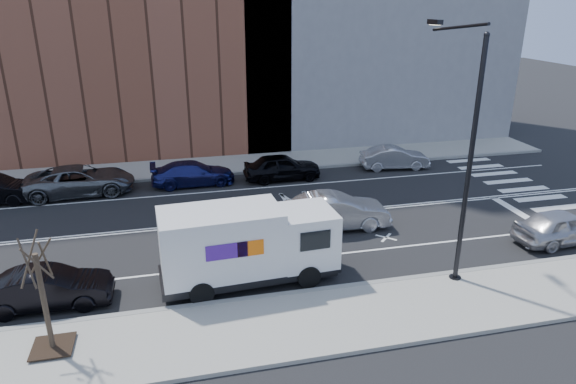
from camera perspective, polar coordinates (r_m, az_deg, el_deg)
name	(u,v)px	position (r m, az deg, el deg)	size (l,w,h in m)	color
ground	(242,221)	(24.79, -5.10, -3.23)	(120.00, 120.00, 0.00)	black
sidewalk_near	(282,326)	(17.18, -0.62, -14.70)	(44.00, 3.60, 0.15)	gray
sidewalk_far	(222,165)	(32.95, -7.37, 2.98)	(44.00, 3.60, 0.15)	gray
curb_near	(271,297)	(18.64, -1.86, -11.55)	(44.00, 0.25, 0.17)	gray
curb_far	(225,174)	(31.25, -7.00, 2.02)	(44.00, 0.25, 0.17)	gray
crosswalk	(532,194)	(31.11, 25.46, -0.16)	(3.00, 14.00, 0.01)	white
road_markings	(242,221)	(24.79, -5.10, -3.22)	(40.00, 8.60, 0.01)	white
streetlight	(464,148)	(19.16, 18.94, 4.60)	(0.44, 4.02, 9.34)	black
street_tree	(46,312)	(16.95, -25.29, -11.94)	(1.20, 1.20, 3.75)	black
fedex_van	(247,244)	(19.03, -4.55, -5.74)	(6.69, 2.64, 3.00)	black
far_parked_c	(80,180)	(29.99, -22.10, 1.20)	(2.60, 5.65, 1.57)	#56595F
far_parked_d	(193,173)	(29.75, -10.51, 2.06)	(1.91, 4.69, 1.36)	navy
far_parked_e	(282,167)	(30.10, -0.66, 2.80)	(1.81, 4.49, 1.53)	black
far_parked_f	(394,158)	(32.80, 11.75, 3.75)	(1.47, 4.21, 1.39)	#AEAEB3
driving_sedan	(335,212)	(23.76, 5.27, -2.18)	(1.73, 4.97, 1.64)	#9A9A9F
near_parked_rear_a	(48,288)	(19.73, -25.12, -9.68)	(1.48, 4.24, 1.40)	black
near_parked_front	(563,226)	(25.32, 28.22, -3.40)	(1.76, 4.38, 1.49)	#B4B3B8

